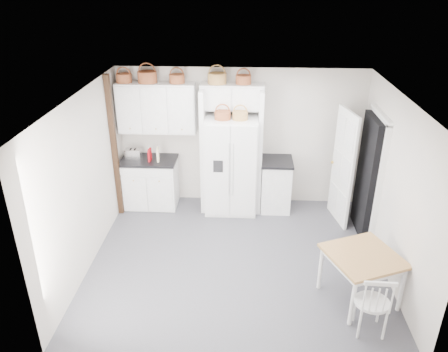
{
  "coord_description": "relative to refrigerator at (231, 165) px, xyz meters",
  "views": [
    {
      "loc": [
        0.11,
        -5.66,
        4.16
      ],
      "look_at": [
        -0.22,
        0.4,
        1.26
      ],
      "focal_mm": 35.0,
      "sensor_mm": 36.0,
      "label": 1
    }
  ],
  "objects": [
    {
      "name": "fridge_panel_left",
      "position": [
        -0.51,
        0.07,
        0.25
      ],
      "size": [
        0.08,
        0.6,
        2.3
      ],
      "primitive_type": "cube",
      "color": "white",
      "rests_on": "floor"
    },
    {
      "name": "upper_cabinet",
      "position": [
        -1.35,
        0.2,
        1.0
      ],
      "size": [
        1.4,
        0.34,
        0.9
      ],
      "primitive_type": "cube",
      "color": "white",
      "rests_on": "wall_back"
    },
    {
      "name": "toaster",
      "position": [
        -1.81,
        0.03,
        0.16
      ],
      "size": [
        0.29,
        0.17,
        0.2
      ],
      "primitive_type": "cube",
      "rotation": [
        0.0,
        0.0,
        -0.0
      ],
      "color": "silver",
      "rests_on": "counter_left"
    },
    {
      "name": "basket_bridge_b",
      "position": [
        0.19,
        0.2,
        1.52
      ],
      "size": [
        0.27,
        0.27,
        0.15
      ],
      "primitive_type": "cylinder",
      "color": "brown",
      "rests_on": "bridge_cabinet"
    },
    {
      "name": "counter_right",
      "position": [
        0.83,
        0.07,
        0.07
      ],
      "size": [
        0.58,
        0.69,
        0.04
      ],
      "primitive_type": "cube",
      "color": "black",
      "rests_on": "base_cab_right"
    },
    {
      "name": "door_slab",
      "position": [
        1.95,
        -0.3,
        0.12
      ],
      "size": [
        0.21,
        0.79,
        2.05
      ],
      "primitive_type": "cube",
      "rotation": [
        0.0,
        0.0,
        -1.36
      ],
      "color": "white",
      "rests_on": "floor"
    },
    {
      "name": "basket_bridge_a",
      "position": [
        -0.26,
        0.2,
        1.54
      ],
      "size": [
        0.32,
        0.32,
        0.18
      ],
      "primitive_type": "cylinder",
      "color": "#915A27",
      "rests_on": "bridge_cabinet"
    },
    {
      "name": "counter_left",
      "position": [
        -1.54,
        0.07,
        0.03
      ],
      "size": [
        1.03,
        0.67,
        0.04
      ],
      "primitive_type": "cube",
      "color": "black",
      "rests_on": "base_cab_left"
    },
    {
      "name": "basket_fridge_b",
      "position": [
        0.15,
        -0.1,
        0.97
      ],
      "size": [
        0.27,
        0.27,
        0.14
      ],
      "primitive_type": "cylinder",
      "color": "#915A27",
      "rests_on": "refrigerator"
    },
    {
      "name": "basket_fridge_a",
      "position": [
        -0.15,
        -0.1,
        0.98
      ],
      "size": [
        0.28,
        0.28,
        0.15
      ],
      "primitive_type": "cylinder",
      "color": "brown",
      "rests_on": "refrigerator"
    },
    {
      "name": "basket_upper_b",
      "position": [
        -1.48,
        0.2,
        1.55
      ],
      "size": [
        0.33,
        0.33,
        0.2
      ],
      "primitive_type": "cylinder",
      "color": "brown",
      "rests_on": "upper_cabinet"
    },
    {
      "name": "basket_upper_c",
      "position": [
        -0.96,
        0.2,
        1.53
      ],
      "size": [
        0.27,
        0.27,
        0.15
      ],
      "primitive_type": "cylinder",
      "color": "brown",
      "rests_on": "upper_cabinet"
    },
    {
      "name": "wall_back",
      "position": [
        0.15,
        0.37,
        0.4
      ],
      "size": [
        4.5,
        0.0,
        4.5
      ],
      "primitive_type": "plane",
      "rotation": [
        1.57,
        0.0,
        0.0
      ],
      "color": "beige",
      "rests_on": "floor"
    },
    {
      "name": "wall_left",
      "position": [
        -2.1,
        -1.63,
        0.4
      ],
      "size": [
        0.0,
        4.0,
        4.0
      ],
      "primitive_type": "plane",
      "rotation": [
        1.57,
        0.0,
        1.57
      ],
      "color": "beige",
      "rests_on": "floor"
    },
    {
      "name": "bridge_cabinet",
      "position": [
        -0.0,
        0.2,
        1.22
      ],
      "size": [
        1.12,
        0.34,
        0.45
      ],
      "primitive_type": "cube",
      "color": "white",
      "rests_on": "wall_back"
    },
    {
      "name": "base_cab_right",
      "position": [
        0.83,
        0.07,
        -0.43
      ],
      "size": [
        0.54,
        0.65,
        0.95
      ],
      "primitive_type": "cube",
      "color": "white",
      "rests_on": "floor"
    },
    {
      "name": "trim_post",
      "position": [
        -2.05,
        -0.28,
        0.4
      ],
      "size": [
        0.09,
        0.09,
        2.6
      ],
      "primitive_type": "cube",
      "color": "black",
      "rests_on": "floor"
    },
    {
      "name": "ceiling",
      "position": [
        0.15,
        -1.63,
        1.7
      ],
      "size": [
        4.5,
        4.5,
        0.0
      ],
      "primitive_type": "plane",
      "color": "white",
      "rests_on": "wall_back"
    },
    {
      "name": "cookbook_red",
      "position": [
        -1.49,
        -0.01,
        0.17
      ],
      "size": [
        0.04,
        0.16,
        0.23
      ],
      "primitive_type": "cube",
      "rotation": [
        0.0,
        0.0,
        -0.06
      ],
      "color": "#AE0912",
      "rests_on": "counter_left"
    },
    {
      "name": "doorway_void",
      "position": [
        2.31,
        -0.63,
        0.12
      ],
      "size": [
        0.18,
        0.85,
        2.05
      ],
      "primitive_type": "cube",
      "color": "black",
      "rests_on": "floor"
    },
    {
      "name": "fridge_panel_right",
      "position": [
        0.51,
        0.07,
        0.25
      ],
      "size": [
        0.08,
        0.6,
        2.3
      ],
      "primitive_type": "cube",
      "color": "white",
      "rests_on": "floor"
    },
    {
      "name": "dining_table",
      "position": [
        1.85,
        -2.45,
        -0.53
      ],
      "size": [
        1.15,
        1.15,
        0.73
      ],
      "primitive_type": "cube",
      "rotation": [
        0.0,
        0.0,
        0.4
      ],
      "color": "olive",
      "rests_on": "floor"
    },
    {
      "name": "basket_upper_a",
      "position": [
        -1.89,
        0.2,
        1.52
      ],
      "size": [
        0.27,
        0.27,
        0.15
      ],
      "primitive_type": "cylinder",
      "color": "brown",
      "rests_on": "upper_cabinet"
    },
    {
      "name": "base_cab_left",
      "position": [
        -1.54,
        0.07,
        -0.44
      ],
      "size": [
        0.99,
        0.62,
        0.92
      ],
      "primitive_type": "cube",
      "color": "white",
      "rests_on": "floor"
    },
    {
      "name": "wall_right",
      "position": [
        2.4,
        -1.63,
        0.4
      ],
      "size": [
        0.0,
        4.0,
        4.0
      ],
      "primitive_type": "plane",
      "rotation": [
        1.57,
        0.0,
        -1.57
      ],
      "color": "beige",
      "rests_on": "floor"
    },
    {
      "name": "refrigerator",
      "position": [
        0.0,
        0.0,
        0.0
      ],
      "size": [
        0.93,
        0.75,
        1.8
      ],
      "primitive_type": "cube",
      "color": "white",
      "rests_on": "floor"
    },
    {
      "name": "floor",
      "position": [
        0.15,
        -1.63,
        -0.9
      ],
      "size": [
        4.5,
        4.5,
        0.0
      ],
      "primitive_type": "plane",
      "color": "#494956",
      "rests_on": "ground"
    },
    {
      "name": "cookbook_cream",
      "position": [
        -1.34,
        -0.01,
        0.18
      ],
      "size": [
        0.06,
        0.17,
        0.25
      ],
      "primitive_type": "cube",
      "rotation": [
        0.0,
        0.0,
        0.12
      ],
      "color": "beige",
      "rests_on": "counter_left"
    },
    {
      "name": "windsor_chair",
      "position": [
        1.86,
        -3.03,
        -0.46
      ],
      "size": [
        0.44,
        0.4,
        0.89
      ],
      "primitive_type": "cube",
      "rotation": [
        0.0,
        0.0,
        -0.03
      ],
      "color": "white",
      "rests_on": "floor"
    }
  ]
}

